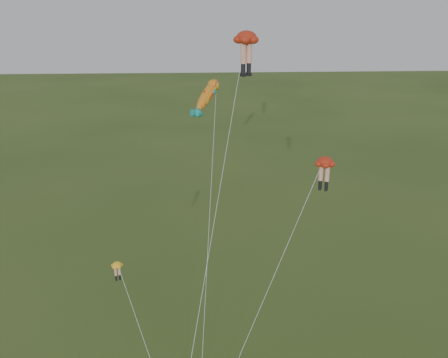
{
  "coord_description": "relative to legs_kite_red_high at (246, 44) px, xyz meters",
  "views": [
    {
      "loc": [
        0.33,
        -25.74,
        24.78
      ],
      "look_at": [
        2.02,
        6.0,
        13.15
      ],
      "focal_mm": 40.0,
      "sensor_mm": 36.0,
      "label": 1
    }
  ],
  "objects": [
    {
      "name": "legs_kite_yellow",
      "position": [
        -8.26,
        -5.8,
        -14.0
      ],
      "size": [
        4.41,
        6.41,
        8.86
      ],
      "rotation": [
        0.0,
        0.0,
        0.4
      ],
      "color": "yellow",
      "rests_on": "ground"
    },
    {
      "name": "legs_kite_red_mid",
      "position": [
        4.26,
        -5.39,
        -6.98
      ],
      "size": [
        8.09,
        5.59,
        15.69
      ],
      "rotation": [
        0.0,
        0.0,
        -0.46
      ],
      "color": "#B22712",
      "rests_on": "ground"
    },
    {
      "name": "fish_kite",
      "position": [
        -2.54,
        1.72,
        -3.75
      ],
      "size": [
        2.46,
        11.65,
        19.47
      ],
      "rotation": [
        0.59,
        0.0,
        -0.57
      ],
      "color": "gold",
      "rests_on": "ground"
    },
    {
      "name": "legs_kite_red_high",
      "position": [
        0.0,
        0.0,
        0.0
      ],
      "size": [
        6.04,
        11.39,
        22.73
      ],
      "rotation": [
        0.0,
        0.0,
        0.68
      ],
      "color": "#B22712",
      "rests_on": "ground"
    }
  ]
}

